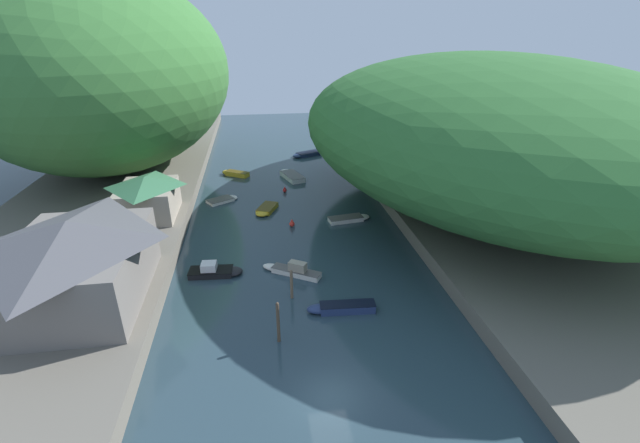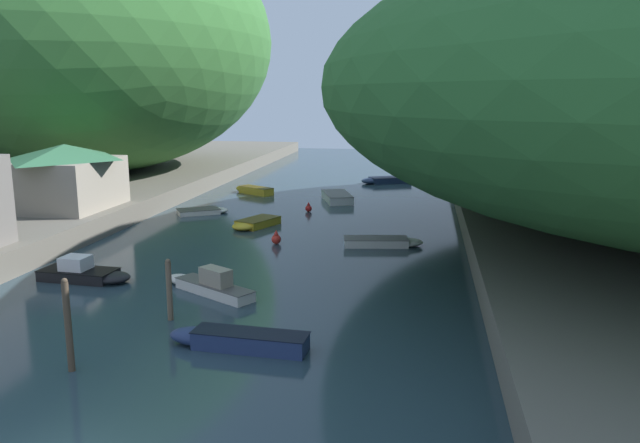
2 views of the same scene
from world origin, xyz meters
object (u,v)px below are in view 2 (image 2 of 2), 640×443
Objects in this scene: boat_near_quay at (254,223)px; boat_far_upstream at (252,190)px; boat_red_skiff at (87,273)px; boat_cabin_cruiser at (386,242)px; boat_mid_channel at (233,339)px; boat_open_rowboat at (384,180)px; channel_buoy_far at (276,238)px; boathouse_shed at (66,176)px; boat_small_dinghy at (207,284)px; channel_buoy_near at (309,208)px; boat_far_right_bank at (336,196)px; boat_moored_right at (204,211)px.

boat_far_upstream is at bearing -50.66° from boat_near_quay.
boat_far_upstream is at bearing -177.25° from boat_red_skiff.
boat_mid_channel reaches higher than boat_cabin_cruiser.
channel_buoy_far reaches higher than boat_open_rowboat.
boathouse_shed is 1.41× the size of boat_mid_channel.
boat_far_upstream is 30.45m from boat_small_dinghy.
boat_open_rowboat is 39.42m from boat_small_dinghy.
channel_buoy_far is at bearing -90.09° from channel_buoy_near.
boat_far_upstream is at bearing 42.81° from boat_small_dinghy.
boat_red_skiff is (7.81, -11.53, -3.42)m from boathouse_shed.
boat_near_quay is at bearing -121.23° from boat_cabin_cruiser.
boat_far_right_bank is 1.46× the size of boat_moored_right.
boat_moored_right is (-1.06, -10.48, -0.15)m from boat_far_upstream.
boathouse_shed is at bearing -141.66° from boat_red_skiff.
channel_buoy_far is (-1.36, -17.44, 0.01)m from boat_far_right_bank.
boat_small_dinghy is at bearing 120.22° from boat_near_quay.
boat_mid_channel is at bearing -106.49° from boat_far_right_bank.
boat_cabin_cruiser is at bearing -56.80° from channel_buoy_near.
boat_far_upstream is (0.74, 28.98, -0.04)m from boat_red_skiff.
boat_open_rowboat is 6.90× the size of channel_buoy_near.
boat_moored_right is 4.72× the size of channel_buoy_far.
boathouse_shed is 13.54m from boat_near_quay.
channel_buoy_far is at bearing 9.66° from boat_moored_right.
boat_far_right_bank is 1.30× the size of boat_red_skiff.
boat_small_dinghy is at bearing -112.92° from boat_far_right_bank.
boat_far_upstream reaches higher than boat_near_quay.
boat_far_right_bank is 1.44× the size of boat_near_quay.
boat_near_quay is (-4.16, -12.73, -0.08)m from boat_far_right_bank.
channel_buoy_near is (-4.99, -17.54, 0.00)m from boat_open_rowboat.
boat_far_upstream is 20.88m from channel_buoy_far.
boat_far_upstream is at bearing 101.91° from boat_open_rowboat.
boat_cabin_cruiser is at bearing 5.41° from channel_buoy_far.
boat_far_right_bank reaches higher than boat_near_quay.
boat_near_quay is at bearing -130.73° from boat_far_upstream.
boat_near_quay is at bearing 11.10° from boathouse_shed.
boat_moored_right is at bearing 51.52° from boat_small_dinghy.
boat_far_upstream is 1.02× the size of boat_moored_right.
boat_small_dinghy is at bearing 31.21° from boat_mid_channel.
boat_cabin_cruiser is 0.93× the size of boat_mid_channel.
boat_open_rowboat is 1.02× the size of boat_small_dinghy.
boat_red_skiff is at bearing -126.93° from boat_far_right_bank.
boathouse_shed is 23.08m from boat_far_right_bank.
boat_near_quay is 1.01× the size of boat_moored_right.
boat_mid_channel is 1.23× the size of boat_far_upstream.
channel_buoy_far reaches higher than boat_far_upstream.
boat_open_rowboat is at bearing 0.22° from boat_mid_channel.
boat_moored_right is (-15.06, 8.50, -0.06)m from boat_cabin_cruiser.
boat_far_right_bank reaches higher than boat_far_upstream.
boat_far_upstream is 10.54m from boat_moored_right.
boat_mid_channel is at bearing -82.14° from channel_buoy_far.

